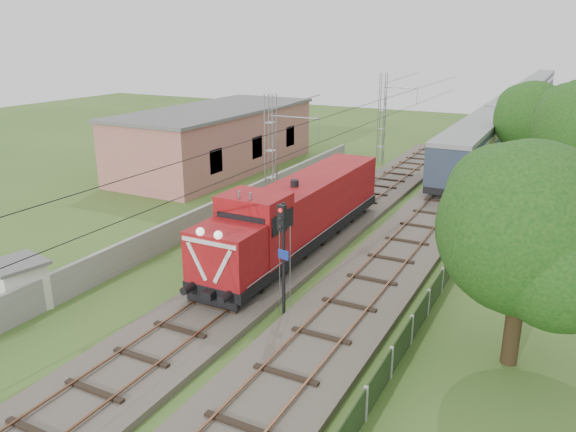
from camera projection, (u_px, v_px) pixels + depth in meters
The scene contains 13 objects.
ground at pixel (191, 330), 22.19m from camera, with size 140.00×140.00×0.00m, color #3D5B22.
track_main at pixel (275, 264), 28.04m from camera, with size 4.20×70.00×0.45m.
track_side at pixel (437, 210), 36.82m from camera, with size 4.20×80.00×0.45m.
catenary at pixel (272, 163), 32.36m from camera, with size 3.31×70.00×8.00m.
boundary_wall at pixel (222, 209), 34.94m from camera, with size 0.25×40.00×1.50m, color #9E9E99.
station_building at pixel (217, 138), 48.21m from camera, with size 8.40×20.40×5.22m.
fence at pixel (411, 330), 21.03m from camera, with size 0.12×32.00×1.20m.
locomotive at pixel (298, 213), 29.58m from camera, with size 2.89×16.52×4.20m.
coach_rake at pixel (521, 101), 76.27m from camera, with size 3.07×91.67×3.55m.
signal_post at pixel (283, 240), 22.34m from camera, with size 0.53×0.42×4.87m.
relay_hut at pixel (19, 286), 23.49m from camera, with size 2.51×2.51×2.19m.
tree_a at pixel (529, 231), 18.44m from camera, with size 6.17×5.88×8.00m.
tree_c at pixel (532, 119), 43.89m from camera, with size 6.00×5.71×7.78m.
Camera 1 is at (12.50, -15.71, 11.15)m, focal length 35.00 mm.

